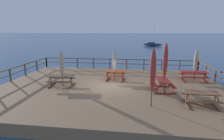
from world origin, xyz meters
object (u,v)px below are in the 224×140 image
sailboat_distant (152,44)px  picnic_table_front_left (115,73)px  patio_umbrella_tall_back_left (196,61)px  patio_umbrella_tall_front (153,70)px  patio_umbrella_short_front (114,61)px  picnic_table_mid_left (61,78)px  picnic_table_front_right (194,74)px  picnic_table_back_right (201,96)px  patio_umbrella_short_back (62,63)px  patio_umbrella_tall_back_right (165,61)px  picnic_table_back_left (163,82)px

sailboat_distant → picnic_table_front_left: bearing=-99.1°
patio_umbrella_tall_back_left → patio_umbrella_tall_front: bearing=-125.2°
patio_umbrella_short_front → patio_umbrella_tall_back_left: patio_umbrella_tall_back_left is taller
picnic_table_mid_left → patio_umbrella_tall_front: bearing=-24.6°
picnic_table_front_right → sailboat_distant: sailboat_distant is taller
picnic_table_back_right → patio_umbrella_short_front: patio_umbrella_short_front is taller
patio_umbrella_short_back → sailboat_distant: bearing=76.7°
picnic_table_back_right → picnic_table_front_right: (1.14, 5.11, 0.01)m
patio_umbrella_short_front → patio_umbrella_tall_back_right: 4.27m
patio_umbrella_short_front → patio_umbrella_tall_back_left: size_ratio=0.96×
patio_umbrella_short_back → patio_umbrella_short_front: patio_umbrella_short_back is taller
patio_umbrella_tall_front → picnic_table_back_right: bearing=10.1°
patio_umbrella_tall_front → patio_umbrella_short_back: (-6.29, 2.98, -0.33)m
picnic_table_front_left → patio_umbrella_short_front: size_ratio=0.68×
picnic_table_front_right → patio_umbrella_short_back: size_ratio=0.78×
picnic_table_mid_left → patio_umbrella_tall_back_left: patio_umbrella_tall_back_left is taller
patio_umbrella_tall_back_right → picnic_table_back_left: bearing=134.5°
picnic_table_front_left → patio_umbrella_tall_back_right: (3.60, -2.24, 1.51)m
picnic_table_front_right → patio_umbrella_short_front: patio_umbrella_short_front is taller
patio_umbrella_tall_front → patio_umbrella_tall_back_left: (3.89, 5.52, -0.35)m
patio_umbrella_short_front → patio_umbrella_tall_back_right: size_ratio=0.77×
sailboat_distant → patio_umbrella_short_front: bearing=-99.1°
picnic_table_front_right → picnic_table_back_right: bearing=-102.6°
patio_umbrella_tall_front → patio_umbrella_tall_back_left: patio_umbrella_tall_front is taller
picnic_table_front_left → patio_umbrella_tall_front: size_ratio=0.53×
picnic_table_mid_left → picnic_table_back_right: bearing=-15.0°
patio_umbrella_tall_front → picnic_table_mid_left: bearing=155.4°
picnic_table_front_left → sailboat_distant: 42.82m
picnic_table_front_right → patio_umbrella_tall_back_right: (-2.78, -2.85, 1.50)m
patio_umbrella_tall_back_left → picnic_table_back_right: bearing=-103.4°
picnic_table_front_right → patio_umbrella_short_back: 10.51m
patio_umbrella_short_front → picnic_table_front_right: bearing=6.1°
patio_umbrella_tall_back_right → patio_umbrella_tall_front: bearing=-111.0°
picnic_table_back_left → patio_umbrella_tall_back_left: 4.13m
picnic_table_front_right → patio_umbrella_tall_front: bearing=-124.5°
patio_umbrella_short_back → picnic_table_back_left: bearing=-1.3°
picnic_table_front_left → picnic_table_back_left: (3.52, -2.16, 0.01)m
picnic_table_back_right → patio_umbrella_tall_back_left: (1.20, 5.04, 1.11)m
patio_umbrella_short_front → sailboat_distant: (6.81, 42.35, -1.76)m
picnic_table_back_right → picnic_table_front_left: 6.90m
picnic_table_front_left → picnic_table_back_left: same height
patio_umbrella_tall_front → sailboat_distant: (4.21, 47.25, -2.19)m
picnic_table_back_right → patio_umbrella_tall_back_right: (-1.64, 2.26, 1.51)m
sailboat_distant → picnic_table_front_right: bearing=-90.5°
picnic_table_front_left → picnic_table_back_left: 4.13m
patio_umbrella_tall_front → patio_umbrella_tall_back_right: bearing=69.0°
patio_umbrella_short_back → patio_umbrella_tall_back_left: 10.49m
picnic_table_back_left → sailboat_distant: 44.56m
patio_umbrella_tall_back_left → picnic_table_front_right: bearing=130.4°
picnic_table_back_left → patio_umbrella_tall_back_right: (0.08, -0.08, 1.50)m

